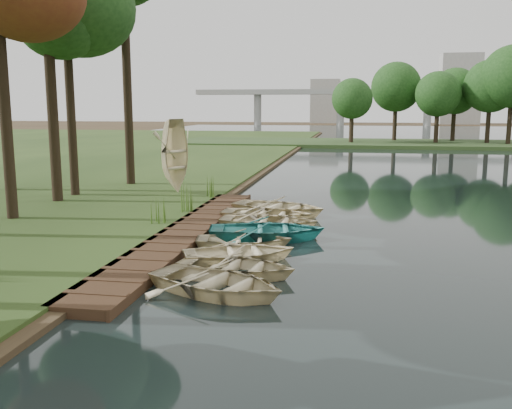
% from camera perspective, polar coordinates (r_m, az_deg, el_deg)
% --- Properties ---
extents(ground, '(300.00, 300.00, 0.00)m').
position_cam_1_polar(ground, '(19.63, -2.53, -3.52)').
color(ground, '#3D2F1D').
extents(boardwalk, '(1.60, 16.00, 0.30)m').
position_cam_1_polar(boardwalk, '(20.00, -7.02, -2.90)').
color(boardwalk, '#372415').
rests_on(boardwalk, ground).
extents(peninsula, '(50.00, 14.00, 0.45)m').
position_cam_1_polar(peninsula, '(68.88, 13.29, 5.94)').
color(peninsula, '#2D451F').
rests_on(peninsula, ground).
extents(far_trees, '(45.60, 5.60, 8.80)m').
position_cam_1_polar(far_trees, '(68.67, 10.66, 11.20)').
color(far_trees, black).
rests_on(far_trees, peninsula).
extents(bridge, '(95.90, 4.00, 8.60)m').
position_cam_1_polar(bridge, '(138.90, 13.65, 10.55)').
color(bridge, '#A5A5A0').
rests_on(bridge, ground).
extents(building_a, '(10.00, 8.00, 18.00)m').
position_cam_1_polar(building_a, '(160.79, 19.66, 10.81)').
color(building_a, '#A5A5A0').
rests_on(building_a, ground).
extents(building_b, '(8.00, 8.00, 12.00)m').
position_cam_1_polar(building_b, '(163.90, 6.96, 10.21)').
color(building_b, '#A5A5A0').
rests_on(building_b, ground).
extents(rowboat_0, '(4.22, 3.64, 0.74)m').
position_cam_1_polar(rowboat_0, '(13.82, -3.94, -7.48)').
color(rowboat_0, beige).
rests_on(rowboat_0, water).
extents(rowboat_1, '(3.52, 2.76, 0.66)m').
position_cam_1_polar(rowboat_1, '(15.25, -1.93, -5.94)').
color(rowboat_1, beige).
rests_on(rowboat_1, water).
extents(rowboat_2, '(3.95, 3.45, 0.68)m').
position_cam_1_polar(rowboat_2, '(16.59, -1.63, -4.60)').
color(rowboat_2, beige).
rests_on(rowboat_2, water).
extents(rowboat_3, '(3.37, 2.65, 0.63)m').
position_cam_1_polar(rowboat_3, '(18.24, -1.19, -3.36)').
color(rowboat_3, beige).
rests_on(rowboat_3, water).
extents(rowboat_4, '(4.34, 3.44, 0.81)m').
position_cam_1_polar(rowboat_4, '(19.28, 1.13, -2.37)').
color(rowboat_4, teal).
rests_on(rowboat_4, water).
extents(rowboat_5, '(3.68, 2.67, 0.75)m').
position_cam_1_polar(rowboat_5, '(20.94, 1.29, -1.48)').
color(rowboat_5, beige).
rests_on(rowboat_5, water).
extents(rowboat_6, '(3.73, 2.76, 0.74)m').
position_cam_1_polar(rowboat_6, '(22.35, 1.09, -0.77)').
color(rowboat_6, beige).
rests_on(rowboat_6, water).
extents(rowboat_7, '(4.60, 3.84, 0.82)m').
position_cam_1_polar(rowboat_7, '(23.70, 2.28, -0.08)').
color(rowboat_7, beige).
rests_on(rowboat_7, water).
extents(stored_rowboat, '(4.34, 3.79, 0.75)m').
position_cam_1_polar(stored_rowboat, '(28.41, -7.98, 1.92)').
color(stored_rowboat, beige).
rests_on(stored_rowboat, bank).
extents(tree_4, '(4.82, 4.82, 10.45)m').
position_cam_1_polar(tree_4, '(28.99, -18.50, 17.48)').
color(tree_4, black).
rests_on(tree_4, bank).
extents(reeds_1, '(0.60, 0.60, 1.14)m').
position_cam_1_polar(reeds_1, '(23.27, -7.03, 0.69)').
color(reeds_1, '#3F661E').
rests_on(reeds_1, bank).
extents(reeds_2, '(0.60, 0.60, 0.89)m').
position_cam_1_polar(reeds_2, '(21.15, -9.79, -0.62)').
color(reeds_2, '#3F661E').
rests_on(reeds_2, bank).
extents(reeds_3, '(0.60, 0.60, 1.00)m').
position_cam_1_polar(reeds_3, '(26.96, -4.62, 1.83)').
color(reeds_3, '#3F661E').
rests_on(reeds_3, bank).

